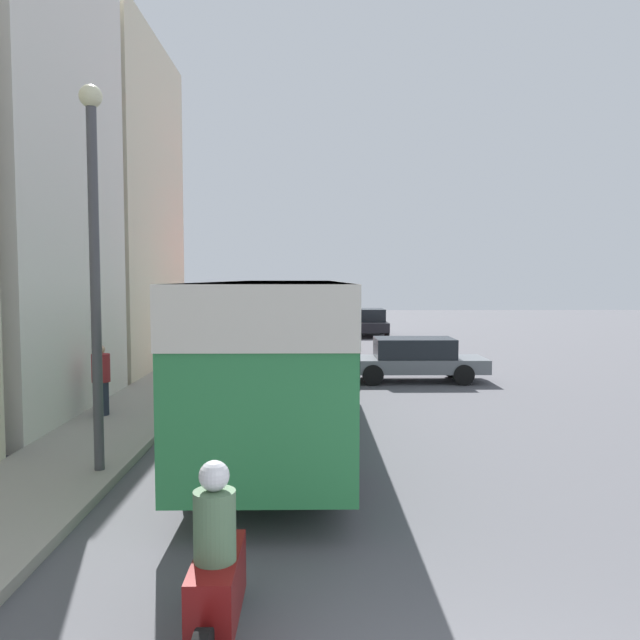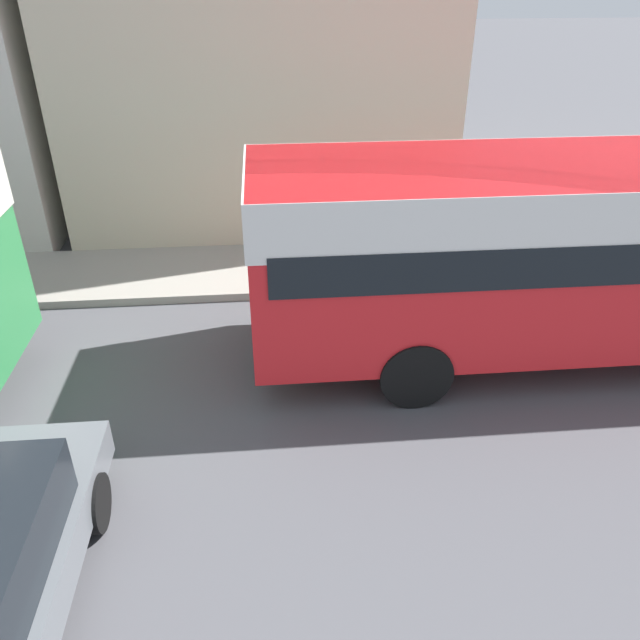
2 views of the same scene
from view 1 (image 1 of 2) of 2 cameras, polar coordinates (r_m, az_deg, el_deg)
name	(u,v)px [view 1 (image 1 of 2)]	position (r m, az deg, el deg)	size (l,w,h in m)	color
building_far_terrace	(65,207)	(23.98, -22.31, 9.57)	(6.71, 7.92, 11.54)	beige
bus_lead	(280,335)	(13.06, -3.65, -1.41)	(2.51, 11.54, 3.18)	#2D8447
bus_following	(286,308)	(27.72, -3.11, 1.12)	(2.62, 11.36, 2.98)	red
motorcycle_behind_lead	(216,578)	(5.86, -9.45, -22.25)	(0.38, 2.24, 1.73)	maroon
car_crossing	(414,358)	(19.93, 8.60, -3.49)	(4.46, 1.79, 1.37)	slate
car_far_curb	(370,322)	(35.34, 4.56, -0.17)	(1.88, 3.92, 1.53)	black
pedestrian_near_curb	(101,380)	(15.02, -19.38, -5.18)	(0.41, 0.41, 1.60)	#232838
lamp_post	(94,245)	(10.58, -19.94, 6.43)	(0.36, 0.36, 6.12)	#47474C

